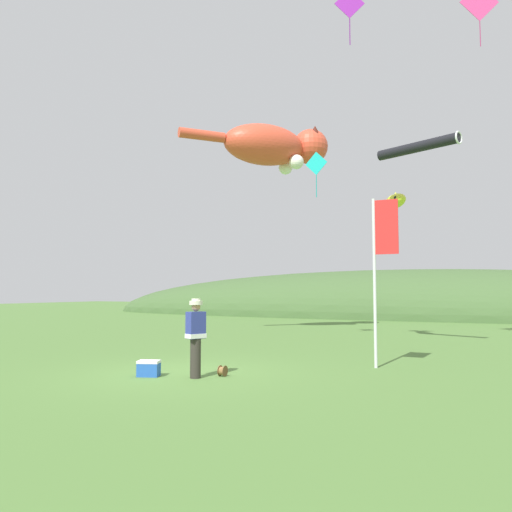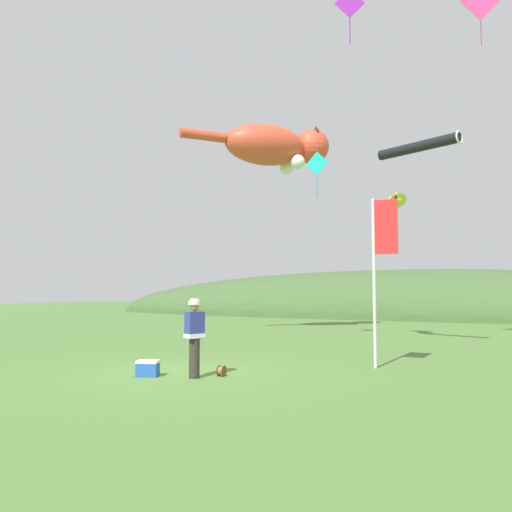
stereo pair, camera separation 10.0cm
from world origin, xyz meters
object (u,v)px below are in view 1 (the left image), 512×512
Objects in this scene: festival_banner_pole at (380,256)px; kite_fish_windsock at (393,202)px; festival_attendant at (196,335)px; kite_diamond_violet at (349,4)px; kite_tube_streamer at (418,147)px; kite_diamond_pink at (479,3)px; kite_spool at (223,371)px; kite_giant_cat at (275,146)px; kite_diamond_teal at (316,164)px; picnic_cooler at (149,368)px.

kite_fish_windsock reaches higher than festival_banner_pole.
kite_diamond_violet reaches higher than festival_attendant.
festival_banner_pole is 6.16m from kite_tube_streamer.
festival_attendant is 15.21m from kite_diamond_pink.
festival_attendant is at bearing -132.37° from kite_spool.
festival_attendant is 11.40m from kite_fish_windsock.
kite_diamond_pink is at bearing 56.24° from festival_attendant.
kite_tube_streamer is 1.29× the size of kite_diamond_pink.
kite_fish_windsock reaches higher than kite_spool.
kite_diamond_pink is (2.39, 5.50, 9.08)m from festival_banner_pole.
kite_spool is 0.04× the size of kite_giant_cat.
kite_tube_streamer is at bearing 65.48° from kite_spool.
kite_tube_streamer is 1.58× the size of kite_diamond_teal.
kite_diamond_violet is at bearing -48.16° from kite_giant_cat.
kite_giant_cat is 3.24× the size of kite_diamond_teal.
picnic_cooler is at bearing -94.97° from kite_diamond_teal.
kite_spool is at bearing -123.21° from kite_diamond_pink.
kite_fish_windsock is 1.07× the size of kite_diamond_violet.
kite_giant_cat is at bearing 128.21° from festival_banner_pole.
festival_attendant is 3.10× the size of picnic_cooler.
kite_giant_cat is 8.36m from kite_diamond_violet.
kite_tube_streamer is at bearing 59.01° from picnic_cooler.
kite_tube_streamer is at bearing 85.58° from festival_banner_pole.
kite_giant_cat is 6.91m from kite_fish_windsock.
festival_banner_pole is 8.96m from kite_diamond_violet.
festival_attendant is 0.41× the size of festival_banner_pole.
kite_spool is 0.12× the size of kite_fish_windsock.
kite_diamond_pink is (5.42, 8.28, 11.80)m from kite_spool.
kite_tube_streamer is 5.20m from kite_diamond_violet.
picnic_cooler is 12.24m from kite_fish_windsock.
kite_spool is at bearing 26.07° from picnic_cooler.
kite_diamond_teal is at bearing 163.05° from kite_tube_streamer.
kite_diamond_pink reaches higher than picnic_cooler.
kite_fish_windsock is at bearing 97.70° from festival_banner_pole.
festival_banner_pole is at bearing -61.62° from kite_diamond_violet.
kite_giant_cat is at bearing 151.22° from kite_tube_streamer.
kite_diamond_teal reaches higher than kite_tube_streamer.
kite_diamond_pink is (3.33, -1.43, 6.50)m from kite_fish_windsock.
kite_diamond_violet is at bearing 73.19° from kite_spool.
festival_attendant is at bearing 13.99° from picnic_cooler.
kite_tube_streamer is (3.39, 7.44, 6.74)m from kite_spool.
kite_giant_cat is (-3.70, 11.33, 8.71)m from kite_spool.
festival_banner_pole is at bearing -113.47° from kite_diamond_pink.
kite_spool is 12.51m from kite_diamond_violet.
festival_attendant is at bearing -136.80° from festival_banner_pole.
kite_diamond_violet is (-1.77, -2.05, 4.44)m from kite_tube_streamer.
kite_diamond_pink is at bearing 56.79° from kite_spool.
kite_spool is at bearing 47.63° from festival_attendant.
festival_banner_pole is 10.88m from kite_diamond_pink.
festival_attendant is at bearing -109.36° from kite_diamond_violet.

